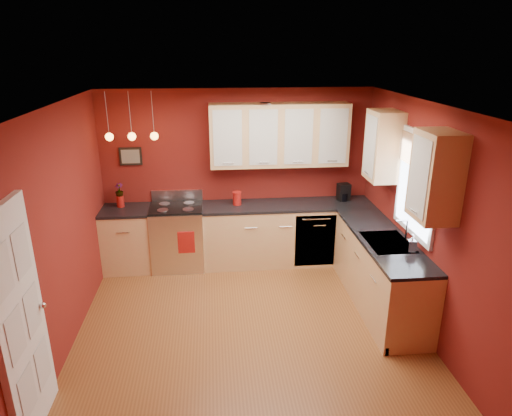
{
  "coord_description": "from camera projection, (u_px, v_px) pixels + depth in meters",
  "views": [
    {
      "loc": [
        -0.37,
        -4.54,
        3.17
      ],
      "look_at": [
        0.17,
        1.0,
        1.18
      ],
      "focal_mm": 32.0,
      "sensor_mm": 36.0,
      "label": 1
    }
  ],
  "objects": [
    {
      "name": "red_vase",
      "position": [
        120.0,
        201.0,
        6.65
      ],
      "size": [
        0.1,
        0.1,
        0.17
      ],
      "primitive_type": "cylinder",
      "color": "#A11511",
      "rests_on": "counter_back_left"
    },
    {
      "name": "dish_towel",
      "position": [
        186.0,
        242.0,
        6.49
      ],
      "size": [
        0.24,
        0.02,
        0.32
      ],
      "primitive_type": "cube",
      "color": "#A11511",
      "rests_on": "gas_range"
    },
    {
      "name": "base_cabinets_right",
      "position": [
        380.0,
        272.0,
        5.79
      ],
      "size": [
        0.6,
        2.1,
        0.9
      ],
      "primitive_type": "cube",
      "color": "tan",
      "rests_on": "floor"
    },
    {
      "name": "soap_pump",
      "position": [
        412.0,
        243.0,
        5.2
      ],
      "size": [
        0.1,
        0.11,
        0.21
      ],
      "primitive_type": "imported",
      "rotation": [
        0.0,
        0.0,
        -0.12
      ],
      "color": "silver",
      "rests_on": "counter_right"
    },
    {
      "name": "wall_left",
      "position": [
        58.0,
        236.0,
        4.74
      ],
      "size": [
        0.02,
        4.2,
        2.6
      ],
      "primitive_type": "cube",
      "color": "maroon",
      "rests_on": "floor"
    },
    {
      "name": "counter_right",
      "position": [
        383.0,
        238.0,
        5.63
      ],
      "size": [
        0.62,
        2.1,
        0.04
      ],
      "primitive_type": "cube",
      "color": "black",
      "rests_on": "base_cabinets_right"
    },
    {
      "name": "wall_front",
      "position": [
        276.0,
        351.0,
        2.96
      ],
      "size": [
        4.0,
        0.02,
        2.6
      ],
      "primitive_type": "cube",
      "color": "maroon",
      "rests_on": "floor"
    },
    {
      "name": "base_cabinets_back_right",
      "position": [
        287.0,
        234.0,
        6.96
      ],
      "size": [
        2.54,
        0.6,
        0.9
      ],
      "primitive_type": "cube",
      "color": "tan",
      "rests_on": "floor"
    },
    {
      "name": "window",
      "position": [
        417.0,
        182.0,
        5.25
      ],
      "size": [
        0.06,
        1.02,
        1.22
      ],
      "color": "white",
      "rests_on": "wall_right"
    },
    {
      "name": "pendant_lights",
      "position": [
        132.0,
        136.0,
        6.19
      ],
      "size": [
        0.71,
        0.11,
        0.66
      ],
      "color": "#96969C",
      "rests_on": "ceiling"
    },
    {
      "name": "ceiling",
      "position": [
        248.0,
        107.0,
        4.48
      ],
      "size": [
        4.0,
        4.2,
        0.02
      ],
      "primitive_type": "cube",
      "color": "white",
      "rests_on": "wall_back"
    },
    {
      "name": "sink",
      "position": [
        388.0,
        244.0,
        5.49
      ],
      "size": [
        0.5,
        0.7,
        0.33
      ],
      "color": "#96969C",
      "rests_on": "counter_right"
    },
    {
      "name": "coffee_maker",
      "position": [
        344.0,
        193.0,
        6.92
      ],
      "size": [
        0.2,
        0.19,
        0.26
      ],
      "rotation": [
        0.0,
        0.0,
        0.16
      ],
      "color": "black",
      "rests_on": "counter_back_right"
    },
    {
      "name": "wall_back",
      "position": [
        238.0,
        176.0,
        6.89
      ],
      "size": [
        4.0,
        0.02,
        2.6
      ],
      "primitive_type": "cube",
      "color": "maroon",
      "rests_on": "floor"
    },
    {
      "name": "floor",
      "position": [
        250.0,
        331.0,
        5.36
      ],
      "size": [
        4.2,
        4.2,
        0.0
      ],
      "primitive_type": "plane",
      "color": "brown",
      "rests_on": "ground"
    },
    {
      "name": "gas_range",
      "position": [
        178.0,
        236.0,
        6.8
      ],
      "size": [
        0.76,
        0.64,
        1.11
      ],
      "color": "silver",
      "rests_on": "floor"
    },
    {
      "name": "red_canister",
      "position": [
        237.0,
        198.0,
        6.73
      ],
      "size": [
        0.13,
        0.13,
        0.2
      ],
      "color": "#A11511",
      "rests_on": "counter_back_right"
    },
    {
      "name": "counter_back_right",
      "position": [
        288.0,
        205.0,
        6.81
      ],
      "size": [
        2.54,
        0.62,
        0.04
      ],
      "primitive_type": "cube",
      "color": "black",
      "rests_on": "base_cabinets_back_right"
    },
    {
      "name": "flowers",
      "position": [
        119.0,
        190.0,
        6.59
      ],
      "size": [
        0.14,
        0.14,
        0.21
      ],
      "primitive_type": "imported",
      "rotation": [
        0.0,
        0.0,
        -0.2
      ],
      "color": "#A11511",
      "rests_on": "red_vase"
    },
    {
      "name": "upper_cabinets_back",
      "position": [
        279.0,
        135.0,
        6.56
      ],
      "size": [
        2.0,
        0.35,
        0.9
      ],
      "primitive_type": "cube",
      "color": "tan",
      "rests_on": "wall_back"
    },
    {
      "name": "wall_picture",
      "position": [
        131.0,
        156.0,
        6.61
      ],
      "size": [
        0.32,
        0.03,
        0.26
      ],
      "primitive_type": "cube",
      "color": "black",
      "rests_on": "wall_back"
    },
    {
      "name": "door_left_wall",
      "position": [
        21.0,
        325.0,
        3.71
      ],
      "size": [
        0.12,
        0.82,
        2.05
      ],
      "color": "white",
      "rests_on": "floor"
    },
    {
      "name": "base_cabinets_back_left",
      "position": [
        128.0,
        240.0,
        6.75
      ],
      "size": [
        0.7,
        0.6,
        0.9
      ],
      "primitive_type": "cube",
      "color": "tan",
      "rests_on": "floor"
    },
    {
      "name": "counter_back_left",
      "position": [
        125.0,
        210.0,
        6.59
      ],
      "size": [
        0.7,
        0.62,
        0.04
      ],
      "primitive_type": "cube",
      "color": "black",
      "rests_on": "base_cabinets_back_left"
    },
    {
      "name": "wall_right",
      "position": [
        427.0,
        222.0,
        5.11
      ],
      "size": [
        0.02,
        4.2,
        2.6
      ],
      "primitive_type": "cube",
      "color": "maroon",
      "rests_on": "floor"
    },
    {
      "name": "dishwasher_front",
      "position": [
        315.0,
        241.0,
        6.73
      ],
      "size": [
        0.6,
        0.02,
        0.8
      ],
      "primitive_type": "cube",
      "color": "silver",
      "rests_on": "base_cabinets_back_right"
    },
    {
      "name": "upper_cabinets_right",
      "position": [
        406.0,
        159.0,
        5.18
      ],
      "size": [
        0.35,
        1.95,
        0.9
      ],
      "primitive_type": "cube",
      "color": "tan",
      "rests_on": "wall_right"
    }
  ]
}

